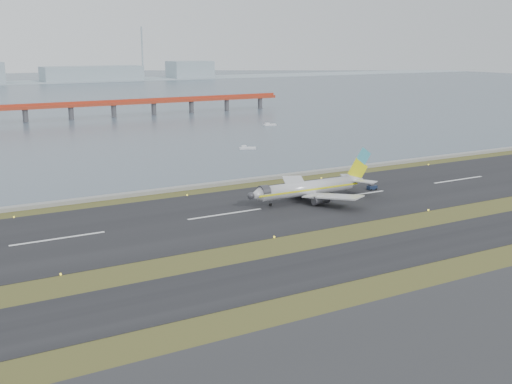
# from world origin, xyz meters

# --- Properties ---
(ground) EXTENTS (1000.00, 1000.00, 0.00)m
(ground) POSITION_xyz_m (0.00, 0.00, 0.00)
(ground) COLOR #334418
(ground) RESTS_ON ground
(taxiway_strip) EXTENTS (1000.00, 18.00, 0.10)m
(taxiway_strip) POSITION_xyz_m (0.00, -12.00, 0.05)
(taxiway_strip) COLOR black
(taxiway_strip) RESTS_ON ground
(runway_strip) EXTENTS (1000.00, 45.00, 0.10)m
(runway_strip) POSITION_xyz_m (0.00, 30.00, 0.05)
(runway_strip) COLOR black
(runway_strip) RESTS_ON ground
(seawall) EXTENTS (1000.00, 2.50, 1.00)m
(seawall) POSITION_xyz_m (0.00, 60.00, 0.50)
(seawall) COLOR gray
(seawall) RESTS_ON ground
(red_pier) EXTENTS (260.00, 5.00, 10.20)m
(red_pier) POSITION_xyz_m (20.00, 250.00, 7.28)
(red_pier) COLOR #B0361E
(red_pier) RESTS_ON ground
(airliner) EXTENTS (38.52, 32.89, 12.80)m
(airliner) POSITION_xyz_m (26.09, 31.12, 3.46)
(airliner) COLOR silver
(airliner) RESTS_ON ground
(pushback_tug) EXTENTS (2.77, 1.66, 1.76)m
(pushback_tug) POSITION_xyz_m (48.23, 32.68, 0.85)
(pushback_tug) COLOR #16223D
(pushback_tug) RESTS_ON ground
(workboat_near) EXTENTS (6.74, 4.39, 1.57)m
(workboat_near) POSITION_xyz_m (53.21, 113.47, 0.50)
(workboat_near) COLOR white
(workboat_near) RESTS_ON ground
(workboat_far) EXTENTS (6.74, 2.47, 1.61)m
(workboat_far) POSITION_xyz_m (99.40, 172.19, 0.51)
(workboat_far) COLOR white
(workboat_far) RESTS_ON ground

